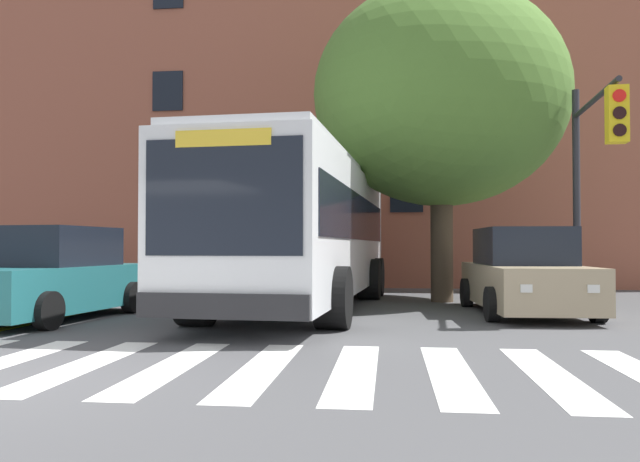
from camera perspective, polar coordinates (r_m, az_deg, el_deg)
crosswalk at (r=8.09m, az=-20.64°, el=-11.34°), size 13.35×3.49×0.01m
lane_line_yellow_inner at (r=22.16m, az=-10.92°, el=-5.02°), size 0.12×36.00×0.01m
lane_line_yellow_outer at (r=22.11m, az=-10.52°, el=-5.03°), size 0.12×36.00×0.01m
city_bus at (r=14.31m, az=-1.41°, el=0.13°), size 3.54×11.45×3.32m
car_teal_near_lane at (r=13.14m, az=-23.15°, el=-3.91°), size 2.37×4.67×1.79m
car_tan_far_lane at (r=13.76m, az=18.14°, el=-3.82°), size 2.30×4.78×1.80m
car_red_behind_bus at (r=23.37m, az=0.12°, el=-2.93°), size 2.11×3.85×1.71m
traffic_light_near_corner at (r=13.77m, az=23.65°, el=6.20°), size 0.42×3.29×4.91m
street_tree_curbside_large at (r=16.63m, az=11.01°, el=11.92°), size 9.12×9.21×8.06m
building_facade at (r=26.65m, az=-1.47°, el=9.62°), size 31.27×9.76×13.00m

